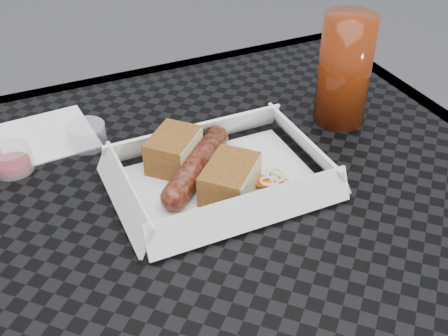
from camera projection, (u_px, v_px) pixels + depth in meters
name	position (u px, v px, depth m)	size (l,w,h in m)	color
patio_table	(221.00, 272.00, 0.66)	(0.80, 0.80, 0.74)	black
food_tray	(221.00, 182.00, 0.67)	(0.22, 0.15, 0.00)	white
bratwurst	(197.00, 165.00, 0.67)	(0.12, 0.12, 0.03)	maroon
bread_near	(173.00, 150.00, 0.68)	(0.07, 0.05, 0.04)	brown
bread_far	(230.00, 179.00, 0.64)	(0.08, 0.05, 0.04)	brown
veg_garnish	(274.00, 185.00, 0.66)	(0.03, 0.03, 0.00)	#DF5309
napkin	(46.00, 136.00, 0.75)	(0.12, 0.12, 0.00)	white
condiment_cup_sauce	(12.00, 159.00, 0.69)	(0.05, 0.05, 0.03)	#970B0B
condiment_cup_empty	(87.00, 135.00, 0.73)	(0.05, 0.05, 0.03)	silver
drink_glass	(344.00, 70.00, 0.75)	(0.07, 0.07, 0.15)	#601E08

